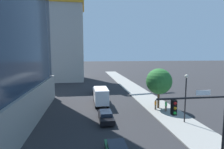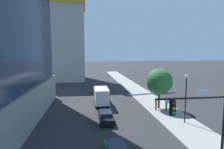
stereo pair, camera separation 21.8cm
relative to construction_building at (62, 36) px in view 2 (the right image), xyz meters
name	(u,v)px [view 2 (the right image)]	position (x,y,z in m)	size (l,w,h in m)	color
sidewalk	(158,106)	(20.30, -34.60, -14.94)	(5.04, 120.00, 0.15)	gray
construction_building	(62,36)	(0.00, 0.00, 0.00)	(24.02, 13.41, 34.02)	#B2AFA8
traffic_light_pole	(203,117)	(16.46, -52.16, -10.41)	(5.42, 0.48, 6.65)	black
street_lamp	(186,92)	(20.87, -42.26, -10.78)	(0.44, 0.44, 6.32)	black
street_tree	(159,81)	(19.97, -35.72, -10.43)	(4.22, 4.22, 6.56)	brown
car_black	(106,116)	(10.71, -40.13, -14.32)	(1.82, 4.69, 1.39)	black
car_gray	(98,90)	(10.71, -22.06, -14.31)	(1.94, 4.45, 1.40)	slate
box_truck	(101,95)	(10.71, -31.93, -13.26)	(2.30, 7.05, 3.12)	silver
pedestrian_green_shirt	(166,106)	(20.47, -37.53, -14.01)	(0.34, 0.34, 1.68)	brown
pedestrian_orange_shirt	(156,105)	(19.16, -36.52, -14.06)	(0.34, 0.34, 1.60)	brown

